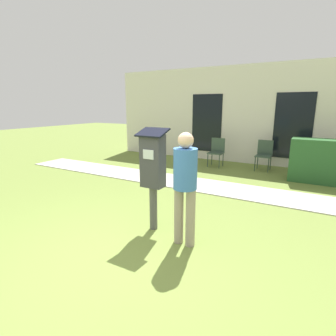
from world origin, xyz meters
name	(u,v)px	position (x,y,z in m)	size (l,w,h in m)	color
ground_plane	(118,258)	(0.00, 0.00, 0.00)	(40.00, 40.00, 0.00)	olive
sidewalk	(212,187)	(0.00, 3.47, 0.01)	(12.00, 1.10, 0.02)	#B7B2A8
building_facade	(248,115)	(0.00, 6.72, 1.60)	(10.00, 0.26, 3.20)	silver
parking_meter	(153,166)	(-0.06, 0.94, 1.02)	(0.44, 0.31, 1.59)	#4C4C4C
person_standing	(185,181)	(0.58, 0.76, 0.93)	(0.32, 0.32, 1.58)	gray
outdoor_chair_left	(217,150)	(-0.67, 5.70, 0.53)	(0.44, 0.44, 0.90)	#334738
outdoor_chair_middle	(264,153)	(0.74, 5.90, 0.53)	(0.44, 0.44, 0.90)	#334738
outdoor_chair_right	(318,158)	(2.16, 5.71, 0.53)	(0.44, 0.44, 0.90)	#334738
hedge_row	(325,162)	(2.32, 5.19, 0.55)	(1.60, 0.60, 1.10)	#285628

